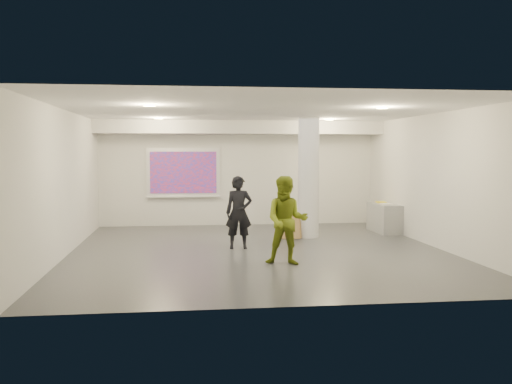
{
  "coord_description": "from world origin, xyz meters",
  "views": [
    {
      "loc": [
        -1.59,
        -12.11,
        2.13
      ],
      "look_at": [
        0.0,
        0.4,
        1.25
      ],
      "focal_mm": 40.0,
      "sensor_mm": 36.0,
      "label": 1
    }
  ],
  "objects": [
    {
      "name": "man",
      "position": [
        0.34,
        -1.57,
        0.84
      ],
      "size": [
        0.94,
        0.81,
        1.68
      ],
      "primitive_type": "imported",
      "rotation": [
        0.0,
        0.0,
        -0.24
      ],
      "color": "olive",
      "rests_on": "floor"
    },
    {
      "name": "wall_left",
      "position": [
        -4.0,
        0.0,
        1.5
      ],
      "size": [
        0.01,
        9.0,
        3.0
      ],
      "primitive_type": "cube",
      "color": "silver",
      "rests_on": "floor"
    },
    {
      "name": "cardboard_back",
      "position": [
        0.93,
        1.62,
        0.33
      ],
      "size": [
        0.63,
        0.3,
        0.65
      ],
      "primitive_type": "cube",
      "rotation": [
        -0.27,
        0.0,
        -0.11
      ],
      "color": "#9D7844",
      "rests_on": "floor"
    },
    {
      "name": "papers_stack",
      "position": [
        3.73,
        2.35,
        0.77
      ],
      "size": [
        0.26,
        0.32,
        0.02
      ],
      "primitive_type": "cube",
      "rotation": [
        0.0,
        0.0,
        0.1
      ],
      "color": "white",
      "rests_on": "credenza"
    },
    {
      "name": "wall_back",
      "position": [
        0.0,
        4.5,
        1.5
      ],
      "size": [
        8.0,
        0.01,
        3.0
      ],
      "primitive_type": "cube",
      "color": "silver",
      "rests_on": "floor"
    },
    {
      "name": "ceiling",
      "position": [
        0.0,
        0.0,
        3.0
      ],
      "size": [
        8.0,
        9.0,
        0.01
      ],
      "primitive_type": "cube",
      "color": "white",
      "rests_on": "floor"
    },
    {
      "name": "downlight_ne",
      "position": [
        2.2,
        2.5,
        2.98
      ],
      "size": [
        0.22,
        0.22,
        0.02
      ],
      "primitive_type": "cylinder",
      "color": "#FFF48E",
      "rests_on": "ceiling"
    },
    {
      "name": "postit_pad",
      "position": [
        3.73,
        2.77,
        0.78
      ],
      "size": [
        0.28,
        0.36,
        0.03
      ],
      "primitive_type": "cube",
      "rotation": [
        0.0,
        0.0,
        -0.13
      ],
      "color": "yellow",
      "rests_on": "credenza"
    },
    {
      "name": "woman",
      "position": [
        -0.39,
        0.36,
        0.8
      ],
      "size": [
        0.6,
        0.41,
        1.61
      ],
      "primitive_type": "imported",
      "rotation": [
        0.0,
        0.0,
        -0.04
      ],
      "color": "black",
      "rests_on": "floor"
    },
    {
      "name": "wall_front",
      "position": [
        0.0,
        -4.5,
        1.5
      ],
      "size": [
        8.0,
        0.01,
        3.0
      ],
      "primitive_type": "cube",
      "color": "silver",
      "rests_on": "floor"
    },
    {
      "name": "downlight_se",
      "position": [
        2.2,
        -1.5,
        2.98
      ],
      "size": [
        0.22,
        0.22,
        0.02
      ],
      "primitive_type": "cylinder",
      "color": "#FFF48E",
      "rests_on": "ceiling"
    },
    {
      "name": "wall_right",
      "position": [
        4.0,
        0.0,
        1.5
      ],
      "size": [
        0.01,
        9.0,
        3.0
      ],
      "primitive_type": "cube",
      "color": "silver",
      "rests_on": "floor"
    },
    {
      "name": "floor",
      "position": [
        0.0,
        0.0,
        0.0
      ],
      "size": [
        8.0,
        9.0,
        0.01
      ],
      "primitive_type": "cube",
      "color": "#35383C",
      "rests_on": "ground"
    },
    {
      "name": "downlight_sw",
      "position": [
        -2.2,
        -1.5,
        2.98
      ],
      "size": [
        0.22,
        0.22,
        0.02
      ],
      "primitive_type": "cylinder",
      "color": "#FFF48E",
      "rests_on": "ceiling"
    },
    {
      "name": "column",
      "position": [
        1.5,
        1.8,
        1.5
      ],
      "size": [
        0.52,
        0.52,
        3.0
      ],
      "primitive_type": "cylinder",
      "color": "silver",
      "rests_on": "floor"
    },
    {
      "name": "downlight_nw",
      "position": [
        -2.2,
        2.5,
        2.98
      ],
      "size": [
        0.22,
        0.22,
        0.02
      ],
      "primitive_type": "cylinder",
      "color": "#FFF48E",
      "rests_on": "ceiling"
    },
    {
      "name": "cardboard_front",
      "position": [
        1.04,
        1.65,
        0.26
      ],
      "size": [
        0.48,
        0.19,
        0.52
      ],
      "primitive_type": "cube",
      "rotation": [
        -0.24,
        0.0,
        0.03
      ],
      "color": "#9D7844",
      "rests_on": "floor"
    },
    {
      "name": "projection_screen",
      "position": [
        -1.6,
        4.45,
        1.53
      ],
      "size": [
        2.1,
        0.13,
        1.42
      ],
      "color": "white",
      "rests_on": "wall_back"
    },
    {
      "name": "soffit_band",
      "position": [
        0.0,
        3.95,
        2.82
      ],
      "size": [
        8.0,
        1.1,
        0.36
      ],
      "primitive_type": "cube",
      "color": "silver",
      "rests_on": "ceiling"
    },
    {
      "name": "credenza",
      "position": [
        3.72,
        2.45,
        0.38
      ],
      "size": [
        0.58,
        1.32,
        0.76
      ],
      "primitive_type": "cube",
      "rotation": [
        0.0,
        0.0,
        0.03
      ],
      "color": "gray",
      "rests_on": "floor"
    }
  ]
}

